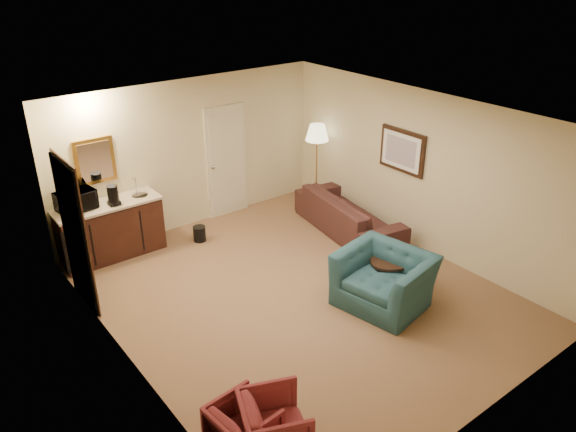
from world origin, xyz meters
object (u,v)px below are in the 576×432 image
at_px(rose_chair_near, 274,422).
at_px(floor_lamp, 316,166).
at_px(waste_bin, 199,234).
at_px(coffee_table, 395,272).
at_px(coffee_maker, 113,195).
at_px(wetbar_cabinet, 111,230).
at_px(teal_armchair, 385,271).
at_px(microwave, 75,198).
at_px(rose_chair_far, 244,426).
at_px(sofa, 349,208).

bearing_deg(rose_chair_near, floor_lamp, -22.12).
distance_m(rose_chair_near, waste_bin, 4.60).
bearing_deg(coffee_table, coffee_maker, 130.48).
bearing_deg(floor_lamp, coffee_table, -108.13).
relative_size(coffee_table, waste_bin, 3.27).
bearing_deg(coffee_table, waste_bin, 117.23).
distance_m(wetbar_cabinet, coffee_maker, 0.63).
bearing_deg(teal_armchair, floor_lamp, 144.48).
relative_size(wetbar_cabinet, coffee_table, 1.90).
xyz_separation_m(wetbar_cabinet, microwave, (-0.44, 0.05, 0.65)).
xyz_separation_m(rose_chair_near, microwave, (-0.19, 4.77, 0.78)).
bearing_deg(teal_armchair, wetbar_cabinet, -157.14).
distance_m(wetbar_cabinet, floor_lamp, 3.90).
bearing_deg(rose_chair_far, floor_lamp, -52.19).
bearing_deg(floor_lamp, teal_armchair, -114.36).
xyz_separation_m(coffee_table, waste_bin, (-1.55, 3.01, -0.12)).
height_order(rose_chair_far, waste_bin, rose_chair_far).
distance_m(wetbar_cabinet, microwave, 0.79).
height_order(rose_chair_near, floor_lamp, floor_lamp).
xyz_separation_m(teal_armchair, coffee_table, (0.45, 0.20, -0.27)).
height_order(teal_armchair, coffee_maker, coffee_maker).
bearing_deg(coffee_maker, waste_bin, -21.17).
bearing_deg(waste_bin, microwave, 165.41).
xyz_separation_m(teal_armchair, rose_chair_near, (-2.69, -1.10, -0.19)).
distance_m(sofa, waste_bin, 2.61).
bearing_deg(wetbar_cabinet, teal_armchair, -55.98).
relative_size(teal_armchair, coffee_maker, 3.76).
bearing_deg(waste_bin, coffee_maker, 166.90).
bearing_deg(rose_chair_far, teal_armchair, -77.47).
xyz_separation_m(floor_lamp, waste_bin, (-2.50, 0.10, -0.68)).
bearing_deg(floor_lamp, sofa, -101.96).
xyz_separation_m(sofa, microwave, (-4.04, 1.75, 0.66)).
distance_m(wetbar_cabinet, teal_armchair, 4.37).
distance_m(coffee_table, coffee_maker, 4.42).
xyz_separation_m(wetbar_cabinet, rose_chair_near, (-0.25, -4.72, -0.13)).
relative_size(floor_lamp, coffee_maker, 5.13).
height_order(rose_chair_far, coffee_maker, coffee_maker).
xyz_separation_m(waste_bin, microwave, (-1.79, 0.47, 0.98)).
xyz_separation_m(wetbar_cabinet, coffee_maker, (0.08, -0.12, 0.62)).
height_order(sofa, waste_bin, sofa).
xyz_separation_m(teal_armchair, floor_lamp, (1.41, 3.11, 0.29)).
distance_m(rose_chair_far, coffee_maker, 4.54).
distance_m(coffee_table, microwave, 4.90).
height_order(floor_lamp, microwave, floor_lamp).
bearing_deg(rose_chair_far, wetbar_cabinet, -11.33).
distance_m(wetbar_cabinet, waste_bin, 1.45).
xyz_separation_m(sofa, floor_lamp, (0.25, 1.18, 0.37)).
height_order(sofa, coffee_maker, coffee_maker).
height_order(sofa, microwave, microwave).
distance_m(sofa, coffee_maker, 3.91).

